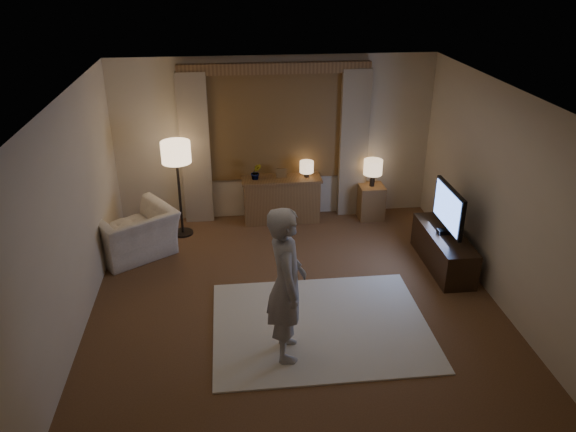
{
  "coord_description": "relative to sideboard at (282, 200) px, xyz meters",
  "views": [
    {
      "loc": [
        -0.74,
        -5.75,
        3.96
      ],
      "look_at": [
        -0.03,
        0.6,
        0.96
      ],
      "focal_mm": 35.0,
      "sensor_mm": 36.0,
      "label": 1
    }
  ],
  "objects": [
    {
      "name": "room",
      "position": [
        -0.07,
        -2.0,
        0.98
      ],
      "size": [
        5.04,
        5.54,
        2.64
      ],
      "color": "brown",
      "rests_on": "ground"
    },
    {
      "name": "rug",
      "position": [
        0.16,
        -2.92,
        -0.34
      ],
      "size": [
        2.5,
        2.0,
        0.02
      ],
      "primitive_type": "cube",
      "color": "beige",
      "rests_on": "floor"
    },
    {
      "name": "sideboard",
      "position": [
        0.0,
        0.0,
        0.0
      ],
      "size": [
        1.2,
        0.4,
        0.7
      ],
      "primitive_type": "cube",
      "color": "brown",
      "rests_on": "floor"
    },
    {
      "name": "picture_frame",
      "position": [
        -0.0,
        0.0,
        0.45
      ],
      "size": [
        0.16,
        0.02,
        0.2
      ],
      "primitive_type": "cube",
      "color": "brown",
      "rests_on": "sideboard"
    },
    {
      "name": "plant",
      "position": [
        -0.4,
        0.0,
        0.5
      ],
      "size": [
        0.17,
        0.13,
        0.3
      ],
      "primitive_type": "imported",
      "color": "#999999",
      "rests_on": "sideboard"
    },
    {
      "name": "table_lamp_sideboard",
      "position": [
        0.4,
        0.0,
        0.55
      ],
      "size": [
        0.22,
        0.22,
        0.3
      ],
      "color": "black",
      "rests_on": "sideboard"
    },
    {
      "name": "floor_lamp",
      "position": [
        -1.58,
        -0.32,
        0.9
      ],
      "size": [
        0.43,
        0.43,
        1.49
      ],
      "color": "black",
      "rests_on": "floor"
    },
    {
      "name": "armchair",
      "position": [
        -2.22,
        -0.93,
        -0.0
      ],
      "size": [
        1.41,
        1.38,
        0.7
      ],
      "primitive_type": "imported",
      "rotation": [
        0.0,
        0.0,
        -2.55
      ],
      "color": "beige",
      "rests_on": "floor"
    },
    {
      "name": "side_table",
      "position": [
        1.46,
        -0.05,
        -0.07
      ],
      "size": [
        0.4,
        0.4,
        0.56
      ],
      "primitive_type": "cube",
      "color": "brown",
      "rests_on": "floor"
    },
    {
      "name": "table_lamp_side",
      "position": [
        1.46,
        -0.05,
        0.52
      ],
      "size": [
        0.3,
        0.3,
        0.44
      ],
      "color": "black",
      "rests_on": "side_table"
    },
    {
      "name": "tv_stand",
      "position": [
        2.08,
        -1.71,
        -0.1
      ],
      "size": [
        0.45,
        1.4,
        0.5
      ],
      "primitive_type": "cube",
      "color": "black",
      "rests_on": "floor"
    },
    {
      "name": "tv",
      "position": [
        2.07,
        -1.71,
        0.52
      ],
      "size": [
        0.23,
        0.93,
        0.67
      ],
      "color": "black",
      "rests_on": "tv_stand"
    },
    {
      "name": "person",
      "position": [
        -0.29,
        -3.37,
        0.53
      ],
      "size": [
        0.42,
        0.64,
        1.72
      ],
      "primitive_type": "imported",
      "rotation": [
        0.0,
        0.0,
        1.55
      ],
      "color": "#B8B1AA",
      "rests_on": "rug"
    }
  ]
}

